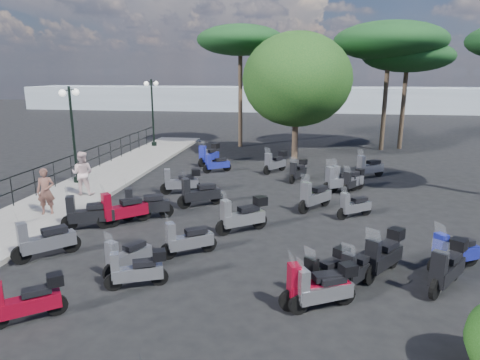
# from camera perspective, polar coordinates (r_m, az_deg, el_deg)

# --- Properties ---
(ground) EXTENTS (120.00, 120.00, 0.00)m
(ground) POSITION_cam_1_polar(r_m,az_deg,el_deg) (14.08, -3.15, -6.39)
(ground) COLOR black
(ground) RESTS_ON ground
(sidewalk) EXTENTS (3.00, 30.00, 0.15)m
(sidewalk) POSITION_cam_1_polar(r_m,az_deg,el_deg) (19.02, -20.78, -1.58)
(sidewalk) COLOR slate
(sidewalk) RESTS_ON ground
(railing) EXTENTS (0.04, 26.04, 1.10)m
(railing) POSITION_cam_1_polar(r_m,az_deg,el_deg) (19.33, -24.64, 0.80)
(railing) COLOR black
(railing) RESTS_ON sidewalk
(lamp_post_1) EXTENTS (0.36, 1.24, 4.21)m
(lamp_post_1) POSITION_cam_1_polar(r_m,az_deg,el_deg) (20.11, -21.41, 6.39)
(lamp_post_1) COLOR black
(lamp_post_1) RESTS_ON sidewalk
(lamp_post_2) EXTENTS (0.61, 1.23, 4.34)m
(lamp_post_2) POSITION_cam_1_polar(r_m,az_deg,el_deg) (29.04, -11.60, 9.34)
(lamp_post_2) COLOR black
(lamp_post_2) RESTS_ON sidewalk
(woman) EXTENTS (0.68, 0.55, 1.61)m
(woman) POSITION_cam_1_polar(r_m,az_deg,el_deg) (16.17, -24.48, -1.39)
(woman) COLOR brown
(woman) RESTS_ON sidewalk
(pedestrian_far) EXTENTS (0.92, 0.75, 1.76)m
(pedestrian_far) POSITION_cam_1_polar(r_m,az_deg,el_deg) (18.17, -20.26, 0.86)
(pedestrian_far) COLOR beige
(pedestrian_far) RESTS_ON sidewalk
(scooter_1) EXTENTS (1.33, 1.38, 1.44)m
(scooter_1) POSITION_cam_1_polar(r_m,az_deg,el_deg) (12.84, -24.62, -7.42)
(scooter_1) COLOR black
(scooter_1) RESTS_ON ground
(scooter_2) EXTENTS (0.86, 1.45, 1.25)m
(scooter_2) POSITION_cam_1_polar(r_m,az_deg,el_deg) (11.28, -14.79, -9.87)
(scooter_2) COLOR black
(scooter_2) RESTS_ON ground
(scooter_3) EXTENTS (1.43, 1.35, 1.47)m
(scooter_3) POSITION_cam_1_polar(r_m,az_deg,el_deg) (14.70, -15.34, -3.88)
(scooter_3) COLOR black
(scooter_3) RESTS_ON ground
(scooter_4) EXTENTS (1.57, 1.13, 1.45)m
(scooter_4) POSITION_cam_1_polar(r_m,az_deg,el_deg) (16.14, -5.43, -1.84)
(scooter_4) COLOR black
(scooter_4) RESTS_ON ground
(scooter_5) EXTENTS (0.92, 1.73, 1.45)m
(scooter_5) POSITION_cam_1_polar(r_m,az_deg,el_deg) (23.45, -4.17, 3.36)
(scooter_5) COLOR black
(scooter_5) RESTS_ON ground
(scooter_6) EXTENTS (1.30, 1.06, 1.22)m
(scooter_6) POSITION_cam_1_polar(r_m,az_deg,el_deg) (9.93, -26.47, -14.27)
(scooter_6) COLOR black
(scooter_6) RESTS_ON ground
(scooter_7) EXTENTS (1.41, 1.04, 1.31)m
(scooter_7) POSITION_cam_1_polar(r_m,az_deg,el_deg) (11.96, -7.03, -7.97)
(scooter_7) COLOR black
(scooter_7) RESTS_ON ground
(scooter_8) EXTENTS (1.40, 0.77, 1.18)m
(scooter_8) POSITION_cam_1_polar(r_m,az_deg,el_deg) (10.50, -13.58, -11.62)
(scooter_8) COLOR black
(scooter_8) RESTS_ON ground
(scooter_9) EXTENTS (1.73, 0.93, 1.46)m
(scooter_9) POSITION_cam_1_polar(r_m,az_deg,el_deg) (15.06, -12.50, -3.29)
(scooter_9) COLOR black
(scooter_9) RESTS_ON ground
(scooter_10) EXTENTS (1.66, 0.83, 1.37)m
(scooter_10) POSITION_cam_1_polar(r_m,az_deg,el_deg) (17.92, -7.84, -0.24)
(scooter_10) COLOR black
(scooter_10) RESTS_ON ground
(scooter_11) EXTENTS (1.32, 0.97, 1.23)m
(scooter_11) POSITION_cam_1_polar(r_m,az_deg,el_deg) (21.62, -3.17, 2.12)
(scooter_11) COLOR black
(scooter_11) RESTS_ON ground
(scooter_13) EXTENTS (1.62, 0.83, 1.35)m
(scooter_13) POSITION_cam_1_polar(r_m,az_deg,el_deg) (9.55, 9.98, -13.98)
(scooter_13) COLOR black
(scooter_13) RESTS_ON ground
(scooter_14) EXTENTS (1.16, 1.22, 1.22)m
(scooter_14) POSITION_cam_1_polar(r_m,az_deg,el_deg) (10.28, 11.33, -11.97)
(scooter_14) COLOR black
(scooter_14) RESTS_ON ground
(scooter_15) EXTENTS (1.55, 1.22, 1.44)m
(scooter_15) POSITION_cam_1_polar(r_m,az_deg,el_deg) (13.53, 0.34, -4.79)
(scooter_15) COLOR black
(scooter_15) RESTS_ON ground
(scooter_16) EXTENTS (0.83, 1.46, 1.24)m
(scooter_16) POSITION_cam_1_polar(r_m,az_deg,el_deg) (20.05, 7.73, 1.17)
(scooter_16) COLOR black
(scooter_16) RESTS_ON ground
(scooter_17) EXTENTS (1.11, 1.49, 1.36)m
(scooter_17) POSITION_cam_1_polar(r_m,az_deg,el_deg) (21.62, 4.72, 2.32)
(scooter_17) COLOR black
(scooter_17) RESTS_ON ground
(scooter_19) EXTENTS (0.99, 1.35, 1.25)m
(scooter_19) POSITION_cam_1_polar(r_m,az_deg,el_deg) (10.63, 15.40, -11.47)
(scooter_19) COLOR black
(scooter_19) RESTS_ON ground
(scooter_20) EXTENTS (1.46, 0.93, 1.27)m
(scooter_20) POSITION_cam_1_polar(r_m,az_deg,el_deg) (9.53, 11.13, -14.04)
(scooter_20) COLOR black
(scooter_20) RESTS_ON ground
(scooter_21) EXTENTS (1.22, 1.52, 1.46)m
(scooter_21) POSITION_cam_1_polar(r_m,az_deg,el_deg) (15.92, 9.90, -2.21)
(scooter_21) COLOR black
(scooter_21) RESTS_ON ground
(scooter_22) EXTENTS (1.63, 1.11, 1.47)m
(scooter_22) POSITION_cam_1_polar(r_m,az_deg,el_deg) (18.41, 13.21, -0.12)
(scooter_22) COLOR black
(scooter_22) RESTS_ON ground
(scooter_23) EXTENTS (1.63, 1.04, 1.44)m
(scooter_23) POSITION_cam_1_polar(r_m,az_deg,el_deg) (18.73, 13.89, 0.05)
(scooter_23) COLOR black
(scooter_23) RESTS_ON ground
(scooter_25) EXTENTS (1.19, 1.53, 1.41)m
(scooter_25) POSITION_cam_1_polar(r_m,az_deg,el_deg) (11.34, 18.57, -9.50)
(scooter_25) COLOR black
(scooter_25) RESTS_ON ground
(scooter_26) EXTENTS (1.51, 1.00, 1.35)m
(scooter_26) POSITION_cam_1_polar(r_m,az_deg,el_deg) (12.30, 26.58, -8.72)
(scooter_26) COLOR black
(scooter_26) RESTS_ON ground
(scooter_27) EXTENTS (1.28, 0.97, 1.20)m
(scooter_27) POSITION_cam_1_polar(r_m,az_deg,el_deg) (15.41, 14.97, -3.39)
(scooter_27) COLOR black
(scooter_27) RESTS_ON ground
(scooter_28) EXTENTS (1.01, 1.29, 1.19)m
(scooter_28) POSITION_cam_1_polar(r_m,az_deg,el_deg) (18.76, 14.84, -0.15)
(scooter_28) COLOR black
(scooter_28) RESTS_ON ground
(scooter_29) EXTENTS (1.52, 1.18, 1.44)m
(scooter_29) POSITION_cam_1_polar(r_m,az_deg,el_deg) (21.34, 16.80, 1.56)
(scooter_29) COLOR black
(scooter_29) RESTS_ON ground
(scooter_30) EXTENTS (1.73, 0.93, 1.46)m
(scooter_30) POSITION_cam_1_polar(r_m,az_deg,el_deg) (14.63, -19.52, -4.31)
(scooter_30) COLOR black
(scooter_30) RESTS_ON ground
(scooter_31) EXTENTS (1.19, 1.53, 1.41)m
(scooter_31) POSITION_cam_1_polar(r_m,az_deg,el_deg) (11.21, 25.90, -10.50)
(scooter_31) COLOR black
(scooter_31) RESTS_ON ground
(broadleaf_tree) EXTENTS (6.22, 6.22, 7.17)m
(broadleaf_tree) POSITION_cam_1_polar(r_m,az_deg,el_deg) (24.99, 7.59, 13.11)
(broadleaf_tree) COLOR #38281E
(broadleaf_tree) RESTS_ON ground
(pine_0) EXTENTS (6.88, 6.88, 8.01)m
(pine_0) POSITION_cam_1_polar(r_m,az_deg,el_deg) (29.20, 19.34, 17.06)
(pine_0) COLOR #38281E
(pine_0) RESTS_ON ground
(pine_1) EXTENTS (5.66, 5.66, 6.89)m
(pine_1) POSITION_cam_1_polar(r_m,az_deg,el_deg) (30.02, 21.45, 15.05)
(pine_1) COLOR #38281E
(pine_1) RESTS_ON ground
(pine_2) EXTENTS (5.63, 5.63, 7.93)m
(pine_2) POSITION_cam_1_polar(r_m,az_deg,el_deg) (28.98, 0.05, 18.10)
(pine_2) COLOR #38281E
(pine_2) RESTS_ON ground
(distant_hills) EXTENTS (70.00, 8.00, 3.00)m
(distant_hills) POSITION_cam_1_polar(r_m,az_deg,el_deg) (58.06, 6.04, 10.73)
(distant_hills) COLOR gray
(distant_hills) RESTS_ON ground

